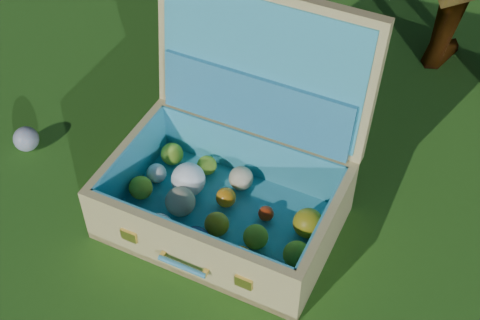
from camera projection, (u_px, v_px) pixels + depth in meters
name	position (u px, v px, depth m)	size (l,w,h in m)	color
ground	(207.00, 218.00, 1.79)	(60.00, 60.00, 0.00)	#215114
stray_ball	(26.00, 139.00, 1.95)	(0.07, 0.07, 0.07)	teal
suitcase	(233.00, 163.00, 1.72)	(0.66, 0.58, 0.56)	tan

